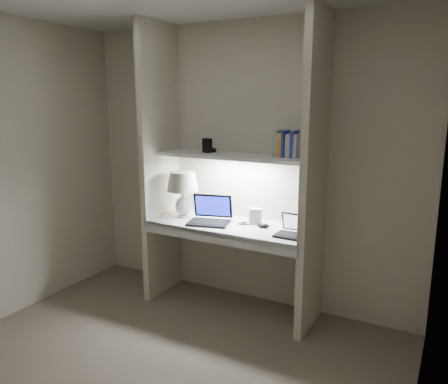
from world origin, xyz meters
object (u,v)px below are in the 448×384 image
Objects in this scene: speaker at (256,216)px; laptop_netbook at (294,231)px; table_lamp at (183,187)px; laptop_main at (210,216)px; book_row at (287,145)px.

laptop_netbook is at bearing -40.89° from speaker.
table_lamp is 0.72m from speaker.
table_lamp reaches higher than laptop_main.
book_row is at bearing 2.09° from laptop_main.
book_row is (0.93, 0.16, 0.41)m from table_lamp.
laptop_netbook is (1.08, -0.05, -0.24)m from table_lamp.
book_row is at bearing 128.81° from laptop_netbook.
laptop_main is at bearing -163.11° from book_row.
speaker is 0.68m from book_row.
laptop_main is 2.97× the size of speaker.
table_lamp is 3.01× the size of speaker.
laptop_netbook is 1.24× the size of book_row.
table_lamp reaches higher than laptop_netbook.
speaker is at bearing 5.06° from laptop_main.
book_row reaches higher than table_lamp.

